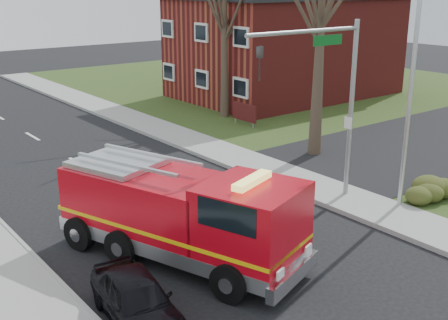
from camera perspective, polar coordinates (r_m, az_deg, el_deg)
ground at (r=17.42m, az=1.88°, el=-9.94°), size 120.00×120.00×0.00m
sidewalk_right at (r=21.54m, az=14.73°, el=-4.75°), size 2.40×80.00×0.15m
brick_building at (r=41.79m, az=6.31°, el=11.44°), size 15.40×10.40×7.25m
health_center_sign at (r=32.58m, az=2.07°, el=4.86°), size 0.12×2.00×1.40m
hedge_corner at (r=23.06m, az=21.07°, el=-2.54°), size 2.80×2.00×0.90m
bare_tree_far at (r=34.07m, az=0.06°, el=14.95°), size 5.25×5.25×10.50m
traffic_signal_mast at (r=20.45m, az=10.68°, el=7.88°), size 5.29×0.18×6.80m
streetlight_pole at (r=20.79m, az=18.38°, el=7.01°), size 1.48×0.16×8.40m
fire_engine at (r=16.86m, az=-4.29°, el=-5.71°), size 4.96×8.07×3.08m
parked_car_maroon at (r=14.33m, az=-8.83°, el=-13.81°), size 2.00×3.88×1.26m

